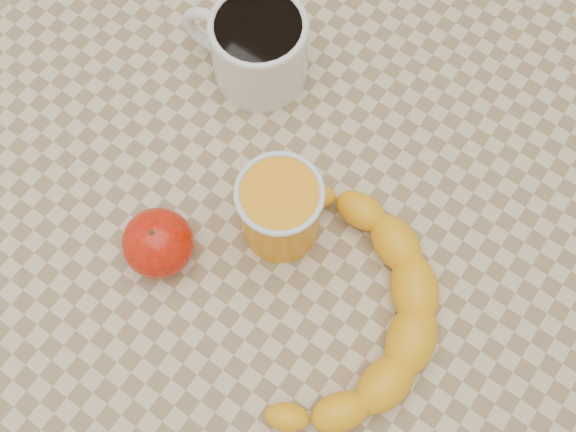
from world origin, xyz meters
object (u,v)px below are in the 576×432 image
Objects in this scene: table at (288,249)px; banana at (348,312)px; orange_juice_glass at (280,210)px; coffee_mug at (257,46)px; apple at (158,243)px.

banana is at bearing -24.49° from table.
banana is at bearing -20.00° from orange_juice_glass.
orange_juice_glass is 0.29× the size of banana.
table is 8.85× the size of orange_juice_glass.
coffee_mug is 1.58× the size of orange_juice_glass.
coffee_mug reaches higher than table.
table is at bearing -44.58° from coffee_mug.
table is 0.22m from coffee_mug.
orange_juice_glass is (0.12, -0.13, 0.00)m from coffee_mug.
orange_juice_glass reaches higher than table.
table is at bearing 49.39° from apple.
table is at bearing 138.03° from banana.
table is 2.53× the size of banana.
orange_juice_glass reaches higher than apple.
banana is (0.10, -0.04, 0.11)m from table.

